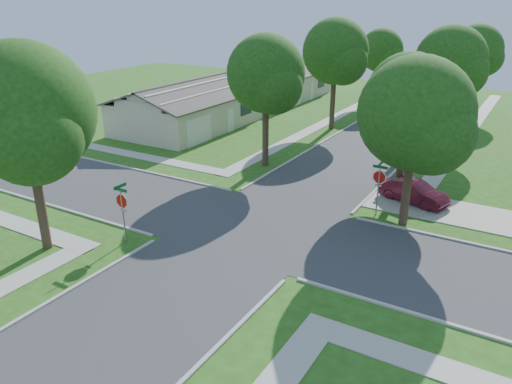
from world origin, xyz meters
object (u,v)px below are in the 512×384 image
at_px(car_curb_west, 410,101).
at_px(car_driveway, 414,192).
at_px(stop_sign_ne, 379,179).
at_px(tree_sw_corner, 27,118).
at_px(tree_ne_corner, 416,119).
at_px(car_curb_east, 388,137).
at_px(tree_w_far, 382,52).
at_px(tree_w_near, 267,77).
at_px(tree_e_mid, 451,64).
at_px(house_nw_near, 189,111).
at_px(tree_e_near, 409,98).
at_px(stop_sign_sw, 122,203).
at_px(tree_w_mid, 336,54).
at_px(tree_e_far, 477,53).
at_px(house_nw_far, 278,84).

bearing_deg(car_curb_west, car_driveway, 106.25).
height_order(stop_sign_ne, tree_sw_corner, tree_sw_corner).
bearing_deg(tree_ne_corner, car_curb_east, 109.98).
xyz_separation_m(tree_w_far, car_driveway, (10.65, -26.58, -4.85)).
bearing_deg(tree_w_near, tree_e_mid, 51.92).
height_order(tree_w_near, tree_w_far, tree_w_near).
distance_m(tree_w_far, house_nw_near, 22.49).
bearing_deg(tree_e_near, tree_e_mid, 89.97).
bearing_deg(tree_w_far, stop_sign_ne, -72.30).
bearing_deg(tree_w_near, car_driveway, -8.45).
bearing_deg(stop_sign_sw, car_driveway, 48.57).
bearing_deg(car_curb_east, tree_w_mid, 154.05).
height_order(tree_e_far, tree_ne_corner, tree_e_far).
distance_m(tree_e_mid, house_nw_far, 23.95).
height_order(car_driveway, car_curb_west, car_driveway).
distance_m(tree_e_far, car_curb_west, 8.05).
distance_m(tree_e_far, tree_w_mid, 16.05).
height_order(stop_sign_sw, tree_w_mid, tree_w_mid).
height_order(stop_sign_sw, car_driveway, stop_sign_sw).
bearing_deg(tree_w_far, house_nw_near, -120.82).
height_order(tree_e_mid, house_nw_near, tree_e_mid).
bearing_deg(tree_e_far, tree_e_near, -90.00).
bearing_deg(tree_e_mid, car_curb_west, 113.94).
bearing_deg(stop_sign_ne, house_nw_far, 127.16).
bearing_deg(car_curb_west, house_nw_far, 10.65).
xyz_separation_m(tree_w_mid, house_nw_far, (-11.35, 10.99, -4.97)).
relative_size(tree_e_near, tree_e_far, 0.95).
height_order(tree_e_near, car_curb_east, tree_e_near).
xyz_separation_m(house_nw_near, car_driveway, (21.99, -7.57, -0.86)).
relative_size(tree_w_far, tree_ne_corner, 0.93).
bearing_deg(tree_sw_corner, car_driveway, 47.02).
distance_m(house_nw_near, car_curb_east, 17.55).
distance_m(tree_w_far, car_curb_east, 17.36).
relative_size(stop_sign_ne, tree_w_far, 0.37).
height_order(stop_sign_sw, tree_e_far, tree_e_far).
height_order(tree_e_far, car_curb_west, tree_e_far).
height_order(tree_w_mid, car_driveway, tree_w_mid).
xyz_separation_m(stop_sign_ne, tree_w_far, (-9.35, 29.31, 3.48)).
relative_size(tree_e_near, tree_e_mid, 0.90).
relative_size(stop_sign_sw, tree_e_near, 0.36).
bearing_deg(tree_e_near, tree_sw_corner, -127.30).
bearing_deg(stop_sign_ne, car_curb_west, 101.23).
height_order(tree_e_mid, car_driveway, tree_e_mid).
distance_m(tree_e_far, car_curb_east, 16.87).
distance_m(tree_e_mid, tree_sw_corner, 30.54).
height_order(tree_sw_corner, car_driveway, tree_sw_corner).
height_order(house_nw_far, car_curb_west, house_nw_far).
height_order(tree_w_near, car_curb_west, tree_w_near).
xyz_separation_m(tree_e_near, tree_w_near, (-9.40, 0.00, 0.47)).
relative_size(stop_sign_sw, tree_w_mid, 0.31).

